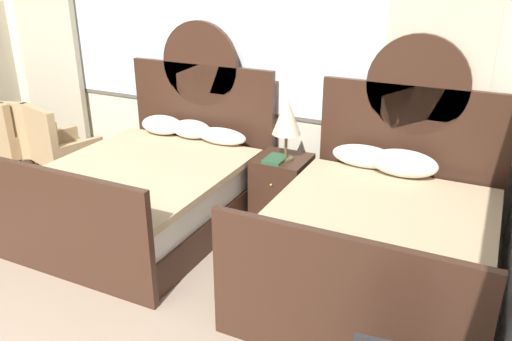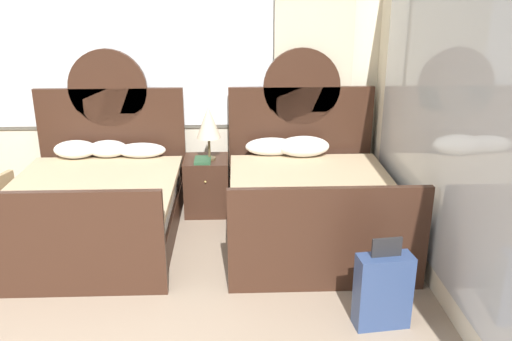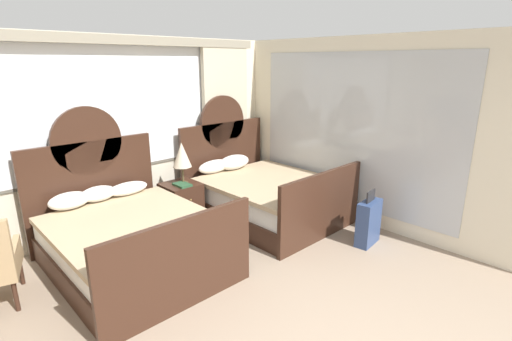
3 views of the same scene
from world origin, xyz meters
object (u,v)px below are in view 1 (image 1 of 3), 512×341
Objects in this scene: book_on_nightstand at (275,159)px; bed_near_mirror at (379,237)px; table_lamp_on_nightstand at (287,116)px; armchair_by_window_centre at (13,137)px; bed_near_window at (150,187)px; armchair_by_window_right at (16,138)px; armchair_by_window_left at (59,146)px; nightstand_between_beds at (282,188)px.

bed_near_mirror is at bearing -24.74° from book_on_nightstand.
armchair_by_window_centre is (-3.23, -0.37, -0.57)m from table_lamp_on_nightstand.
bed_near_window is at bearing -152.48° from table_lamp_on_nightstand.
bed_near_mirror is at bearing -3.11° from armchair_by_window_right.
bed_near_mirror is 2.24× the size of armchair_by_window_left.
bed_near_window is 2.06m from armchair_by_window_right.
nightstand_between_beds is 0.67× the size of armchair_by_window_left.
bed_near_window is at bearing -150.85° from nightstand_between_beds.
nightstand_between_beds is 1.05× the size of table_lamp_on_nightstand.
armchair_by_window_right is (0.04, 0.00, 0.00)m from armchair_by_window_centre.
bed_near_mirror reaches higher than table_lamp_on_nightstand.
armchair_by_window_left is (-2.49, -0.39, 0.17)m from nightstand_between_beds.
book_on_nightstand is at bearing 25.70° from bed_near_window.
nightstand_between_beds is 2.46× the size of book_on_nightstand.
armchair_by_window_left is 1.00× the size of armchair_by_window_centre.
table_lamp_on_nightstand is 0.42m from book_on_nightstand.
armchair_by_window_right is at bearing 173.62° from bed_near_window.
table_lamp_on_nightstand is at bearing 150.40° from bed_near_mirror.
table_lamp_on_nightstand reaches higher than armchair_by_window_left.
armchair_by_window_centre is 1.00× the size of armchair_by_window_right.
bed_near_window reaches higher than nightstand_between_beds.
armchair_by_window_right is at bearing -172.98° from nightstand_between_beds.
armchair_by_window_left and armchair_by_window_centre have the same top height.
book_on_nightstand is (-0.07, -0.08, -0.41)m from table_lamp_on_nightstand.
table_lamp_on_nightstand is (1.15, 0.60, 0.69)m from bed_near_window.
bed_near_mirror reaches higher than nightstand_between_beds.
bed_near_window reaches higher than armchair_by_window_centre.
bed_near_window is at bearing -154.30° from book_on_nightstand.
bed_near_mirror is 1.27m from book_on_nightstand.
bed_near_window and bed_near_mirror have the same top height.
bed_near_mirror is 8.27× the size of book_on_nightstand.
book_on_nightstand is at bearing -131.89° from table_lamp_on_nightstand.
armchair_by_window_centre is (-3.16, -0.29, -0.16)m from book_on_nightstand.
book_on_nightstand is at bearing 5.29° from armchair_by_window_right.
armchair_by_window_centre is at bearing 176.95° from bed_near_mirror.
nightstand_between_beds is 0.67× the size of armchair_by_window_centre.
armchair_by_window_right reaches higher than nightstand_between_beds.
table_lamp_on_nightstand is 2.34× the size of book_on_nightstand.
armchair_by_window_centre is (-0.70, -0.00, 0.00)m from armchair_by_window_left.
bed_near_mirror reaches higher than armchair_by_window_right.
armchair_by_window_left is at bearing 170.63° from bed_near_window.
armchair_by_window_left is at bearing -171.73° from table_lamp_on_nightstand.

